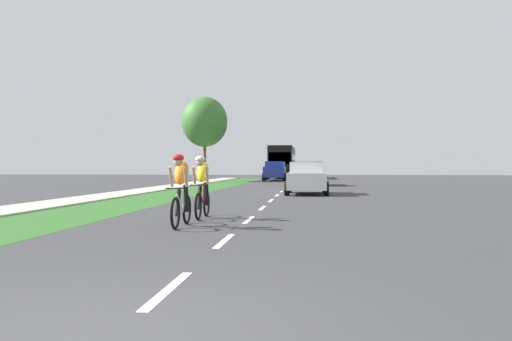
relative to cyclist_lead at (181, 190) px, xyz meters
The scene contains 11 objects.
ground_plane 12.72m from the cyclist_lead, 84.19° to the left, with size 120.00×120.00×0.00m, color #38383A.
grass_verge 13.19m from the cyclist_lead, 106.38° to the left, with size 2.91×70.00×0.01m, color #2D6026.
sidewalk_concrete 14.05m from the cyclist_lead, 115.83° to the left, with size 1.90×70.00×0.10m, color #B2ADA3.
lane_markings_center 16.70m from the cyclist_lead, 85.58° to the left, with size 0.12×54.07×0.01m.
cyclist_lead is the anchor object (origin of this frame).
cyclist_trailing 1.91m from the cyclist_lead, 87.68° to the left, with size 0.42×1.72×1.58m.
sedan_white 14.36m from the cyclist_lead, 79.46° to the left, with size 1.98×4.30×1.52m.
pickup_red 26.22m from the cyclist_lead, 84.04° to the left, with size 2.22×5.10×1.64m.
suv_blue 38.48m from the cyclist_lead, 90.73° to the left, with size 2.15×4.70×1.79m.
bus_black 48.47m from the cyclist_lead, 90.36° to the left, with size 2.78×11.60×3.48m.
street_tree_far 35.93m from the cyclist_lead, 100.50° to the left, with size 4.03×4.03×7.48m.
Camera 1 is at (1.51, -3.94, 1.31)m, focal length 37.41 mm.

